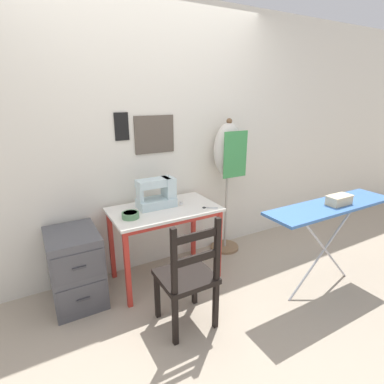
% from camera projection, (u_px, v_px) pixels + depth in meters
% --- Properties ---
extents(ground_plane, '(14.00, 14.00, 0.00)m').
position_uv_depth(ground_plane, '(179.00, 292.00, 2.72)').
color(ground_plane, tan).
extents(wall_back, '(10.00, 0.07, 2.55)m').
position_uv_depth(wall_back, '(147.00, 143.00, 2.85)').
color(wall_back, silver).
rests_on(wall_back, ground_plane).
extents(sewing_table, '(0.98, 0.57, 0.72)m').
position_uv_depth(sewing_table, '(165.00, 218.00, 2.75)').
color(sewing_table, silver).
rests_on(sewing_table, ground_plane).
extents(sewing_machine, '(0.36, 0.19, 0.29)m').
position_uv_depth(sewing_machine, '(158.00, 193.00, 2.74)').
color(sewing_machine, silver).
rests_on(sewing_machine, sewing_table).
extents(fabric_bowl, '(0.14, 0.14, 0.05)m').
position_uv_depth(fabric_bowl, '(130.00, 215.00, 2.51)').
color(fabric_bowl, '#56895B').
rests_on(fabric_bowl, sewing_table).
extents(scissors, '(0.13, 0.11, 0.01)m').
position_uv_depth(scissors, '(208.00, 208.00, 2.74)').
color(scissors, silver).
rests_on(scissors, sewing_table).
extents(thread_spool_near_machine, '(0.04, 0.04, 0.04)m').
position_uv_depth(thread_spool_near_machine, '(181.00, 203.00, 2.80)').
color(thread_spool_near_machine, silver).
rests_on(thread_spool_near_machine, sewing_table).
extents(wooden_chair, '(0.40, 0.38, 0.91)m').
position_uv_depth(wooden_chair, '(188.00, 277.00, 2.22)').
color(wooden_chair, black).
rests_on(wooden_chair, ground_plane).
extents(filing_cabinet, '(0.41, 0.52, 0.64)m').
position_uv_depth(filing_cabinet, '(76.00, 268.00, 2.52)').
color(filing_cabinet, '#4C4C51').
rests_on(filing_cabinet, ground_plane).
extents(dress_form, '(0.33, 0.32, 1.48)m').
position_uv_depth(dress_form, '(228.00, 157.00, 3.17)').
color(dress_form, '#846647').
rests_on(dress_form, ground_plane).
extents(ironing_board, '(1.28, 0.32, 0.83)m').
position_uv_depth(ironing_board, '(331.00, 209.00, 2.55)').
color(ironing_board, '#3D6BAD').
rests_on(ironing_board, ground_plane).
extents(storage_box, '(0.23, 0.12, 0.08)m').
position_uv_depth(storage_box, '(339.00, 200.00, 2.53)').
color(storage_box, beige).
rests_on(storage_box, ironing_board).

